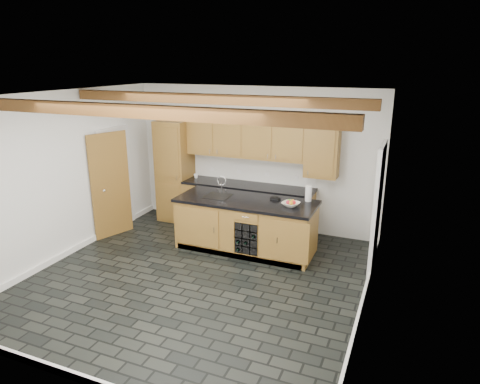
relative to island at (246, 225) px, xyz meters
The scene contains 10 objects.
ground 1.40m from the island, 103.41° to the right, with size 5.00×5.00×0.00m, color black.
room_shell 1.36m from the island, 117.43° to the right, with size 5.01×5.00×5.00m.
back_cabinetry 1.28m from the island, 125.62° to the left, with size 3.65×0.62×2.20m.
island is the anchor object (origin of this frame).
faucet 0.75m from the island, behind, with size 0.45×0.40×0.34m.
kitchen_scale 0.71m from the island, 26.83° to the left, with size 0.18×0.12×0.05m.
fruit_bowl 0.95m from the island, ahead, with size 0.28×0.28×0.07m, color silver.
fruit_cluster 0.97m from the island, ahead, with size 0.16×0.17×0.07m.
paper_towel 1.23m from the island, 19.92° to the left, with size 0.11×0.11×0.27m, color white.
mug 1.86m from the island, 147.06° to the left, with size 0.09×0.09×0.09m, color white.
Camera 1 is at (2.91, -5.28, 3.24)m, focal length 32.00 mm.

